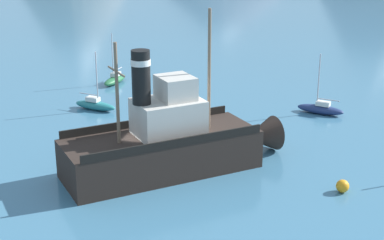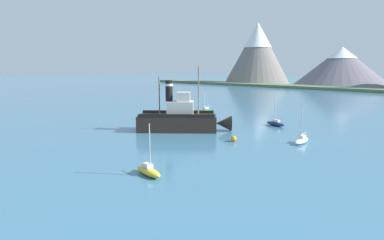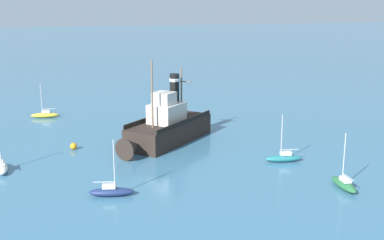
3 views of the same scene
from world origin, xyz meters
The scene contains 9 objects.
ground_plane centered at (0.00, 0.00, 0.00)m, with size 600.00×600.00×0.00m, color teal.
shoreline_strip centered at (0.00, 106.95, 0.60)m, with size 240.00×12.00×1.20m, color #5B704C.
old_tugboat centered at (1.30, 0.59, 1.83)m, with size 12.96×12.14×9.90m.
sailboat_teal centered at (-8.37, 10.84, 0.43)m, with size 3.94×1.80×4.90m.
sailboat_green centered at (-9.91, 18.95, 0.43)m, with size 1.44×3.88×4.90m.
sailboat_yellow centered at (14.56, -16.70, 0.43)m, with size 3.93×1.72×4.90m.
sailboat_navy centered at (9.67, 14.59, 0.43)m, with size 3.95×1.93×4.90m.
sailboat_white centered at (18.86, 5.29, 0.43)m, with size 1.47×3.89×4.90m.
mooring_buoy centered at (11.76, 0.12, 0.38)m, with size 0.76×0.76×0.76m, color orange.
Camera 2 is at (38.51, -35.96, 10.07)m, focal length 32.00 mm.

